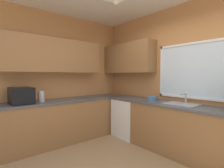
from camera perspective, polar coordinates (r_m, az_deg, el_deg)
The scene contains 8 objects.
room_shell at distance 3.19m, azimuth -1.64°, elevation 12.26°, with size 4.25×3.53×2.80m.
counter_run_left at distance 3.77m, azimuth -16.92°, elevation -11.73°, with size 0.65×3.14×0.88m.
counter_run_back at distance 3.27m, azimuth 23.32°, elevation -14.14°, with size 3.34×0.65×0.88m.
dishwasher at distance 4.00m, azimuth 5.83°, elevation -11.16°, with size 0.60×0.60×0.84m, color white.
microwave at distance 3.46m, azimuth -28.06°, elevation -3.40°, with size 0.48×0.36×0.29m, color black.
kettle at distance 3.53m, azimuth -22.58°, elevation -3.82°, with size 0.12×0.12×0.21m, color #B7B7BC.
sink_assembly at distance 3.21m, azimuth 22.16°, elevation -6.14°, with size 0.55×0.40×0.19m.
bowl at distance 3.53m, azimuth 13.32°, elevation -4.66°, with size 0.20×0.20×0.09m, color #4C7099.
Camera 1 is at (1.62, -1.40, 1.39)m, focal length 27.37 mm.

